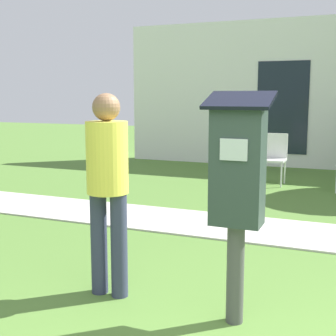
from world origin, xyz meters
TOP-DOWN VIEW (x-y plane):
  - sidewalk at (0.00, 3.22)m, footprint 12.00×1.10m
  - parking_meter at (-0.52, 0.92)m, footprint 0.44×0.31m
  - person_standing at (-1.55, 0.99)m, footprint 0.32×0.32m
  - outdoor_chair_left at (-1.20, 6.25)m, footprint 0.44×0.44m

SIDE VIEW (x-z plane):
  - sidewalk at x=0.00m, z-range 0.00..0.02m
  - outdoor_chair_left at x=-1.20m, z-range 0.08..0.98m
  - person_standing at x=-1.55m, z-range 0.14..1.72m
  - parking_meter at x=-0.52m, z-range 0.22..1.81m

